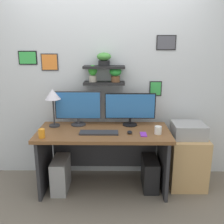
{
  "coord_description": "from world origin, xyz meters",
  "views": [
    {
      "loc": [
        0.13,
        -2.85,
        1.77
      ],
      "look_at": [
        0.1,
        0.05,
        0.96
      ],
      "focal_mm": 41.33,
      "sensor_mm": 36.0,
      "label": 1
    }
  ],
  "objects_px": {
    "coffee_mug": "(158,130)",
    "monitor_right": "(130,108)",
    "computer_tower_left": "(61,174)",
    "desk_lamp": "(53,97)",
    "computer_tower_right": "(150,173)",
    "printer": "(189,130)",
    "computer_mouse": "(130,132)",
    "desk": "(104,146)",
    "pen_cup": "(42,133)",
    "drawer_cabinet": "(186,161)",
    "keyboard": "(99,133)",
    "monitor_left": "(78,107)",
    "cell_phone": "(143,134)"
  },
  "relations": [
    {
      "from": "coffee_mug",
      "to": "computer_tower_left",
      "type": "distance_m",
      "value": 1.29
    },
    {
      "from": "desk_lamp",
      "to": "drawer_cabinet",
      "type": "height_order",
      "value": "desk_lamp"
    },
    {
      "from": "keyboard",
      "to": "printer",
      "type": "xyz_separation_m",
      "value": [
        1.08,
        0.2,
        -0.04
      ]
    },
    {
      "from": "pen_cup",
      "to": "computer_tower_right",
      "type": "bearing_deg",
      "value": 11.61
    },
    {
      "from": "coffee_mug",
      "to": "drawer_cabinet",
      "type": "bearing_deg",
      "value": 27.14
    },
    {
      "from": "computer_mouse",
      "to": "computer_tower_left",
      "type": "bearing_deg",
      "value": 176.64
    },
    {
      "from": "computer_mouse",
      "to": "drawer_cabinet",
      "type": "distance_m",
      "value": 0.88
    },
    {
      "from": "coffee_mug",
      "to": "monitor_right",
      "type": "bearing_deg",
      "value": 133.26
    },
    {
      "from": "desk",
      "to": "computer_mouse",
      "type": "bearing_deg",
      "value": -25.44
    },
    {
      "from": "computer_mouse",
      "to": "coffee_mug",
      "type": "distance_m",
      "value": 0.32
    },
    {
      "from": "desk_lamp",
      "to": "computer_mouse",
      "type": "bearing_deg",
      "value": -14.97
    },
    {
      "from": "cell_phone",
      "to": "pen_cup",
      "type": "height_order",
      "value": "pen_cup"
    },
    {
      "from": "keyboard",
      "to": "computer_mouse",
      "type": "distance_m",
      "value": 0.35
    },
    {
      "from": "drawer_cabinet",
      "to": "coffee_mug",
      "type": "bearing_deg",
      "value": -152.86
    },
    {
      "from": "monitor_right",
      "to": "desk_lamp",
      "type": "distance_m",
      "value": 0.94
    },
    {
      "from": "cell_phone",
      "to": "drawer_cabinet",
      "type": "height_order",
      "value": "cell_phone"
    },
    {
      "from": "drawer_cabinet",
      "to": "computer_tower_right",
      "type": "distance_m",
      "value": 0.49
    },
    {
      "from": "keyboard",
      "to": "drawer_cabinet",
      "type": "xyz_separation_m",
      "value": [
        1.08,
        0.2,
        -0.44
      ]
    },
    {
      "from": "monitor_left",
      "to": "keyboard",
      "type": "xyz_separation_m",
      "value": [
        0.27,
        -0.31,
        -0.22
      ]
    },
    {
      "from": "monitor_right",
      "to": "computer_tower_left",
      "type": "xyz_separation_m",
      "value": [
        -0.84,
        -0.26,
        -0.77
      ]
    },
    {
      "from": "computer_tower_right",
      "to": "monitor_right",
      "type": "bearing_deg",
      "value": 141.06
    },
    {
      "from": "computer_mouse",
      "to": "cell_phone",
      "type": "height_order",
      "value": "computer_mouse"
    },
    {
      "from": "computer_mouse",
      "to": "coffee_mug",
      "type": "height_order",
      "value": "coffee_mug"
    },
    {
      "from": "computer_mouse",
      "to": "computer_tower_left",
      "type": "distance_m",
      "value": 1.0
    },
    {
      "from": "pen_cup",
      "to": "computer_tower_left",
      "type": "relative_size",
      "value": 0.25
    },
    {
      "from": "pen_cup",
      "to": "printer",
      "type": "distance_m",
      "value": 1.73
    },
    {
      "from": "computer_mouse",
      "to": "computer_tower_right",
      "type": "xyz_separation_m",
      "value": [
        0.27,
        0.11,
        -0.57
      ]
    },
    {
      "from": "coffee_mug",
      "to": "computer_tower_left",
      "type": "bearing_deg",
      "value": 177.0
    },
    {
      "from": "desk_lamp",
      "to": "computer_tower_left",
      "type": "xyz_separation_m",
      "value": [
        0.09,
        -0.2,
        -0.92
      ]
    },
    {
      "from": "drawer_cabinet",
      "to": "computer_tower_left",
      "type": "bearing_deg",
      "value": -174.52
    },
    {
      "from": "monitor_right",
      "to": "keyboard",
      "type": "relative_size",
      "value": 1.41
    },
    {
      "from": "desk",
      "to": "computer_tower_left",
      "type": "relative_size",
      "value": 3.86
    },
    {
      "from": "computer_tower_left",
      "to": "monitor_right",
      "type": "bearing_deg",
      "value": 17.11
    },
    {
      "from": "monitor_left",
      "to": "drawer_cabinet",
      "type": "relative_size",
      "value": 0.89
    },
    {
      "from": "monitor_right",
      "to": "coffee_mug",
      "type": "height_order",
      "value": "monitor_right"
    },
    {
      "from": "computer_mouse",
      "to": "pen_cup",
      "type": "xyz_separation_m",
      "value": [
        -0.96,
        -0.14,
        0.04
      ]
    },
    {
      "from": "printer",
      "to": "monitor_right",
      "type": "bearing_deg",
      "value": 171.12
    },
    {
      "from": "pen_cup",
      "to": "drawer_cabinet",
      "type": "xyz_separation_m",
      "value": [
        1.69,
        0.34,
        -0.48
      ]
    },
    {
      "from": "computer_mouse",
      "to": "printer",
      "type": "xyz_separation_m",
      "value": [
        0.73,
        0.2,
        -0.04
      ]
    },
    {
      "from": "pen_cup",
      "to": "computer_mouse",
      "type": "bearing_deg",
      "value": 8.5
    },
    {
      "from": "computer_tower_right",
      "to": "printer",
      "type": "bearing_deg",
      "value": 10.92
    },
    {
      "from": "cell_phone",
      "to": "coffee_mug",
      "type": "xyz_separation_m",
      "value": [
        0.17,
        0.03,
        0.04
      ]
    },
    {
      "from": "desk_lamp",
      "to": "computer_tower_right",
      "type": "bearing_deg",
      "value": -6.57
    },
    {
      "from": "monitor_right",
      "to": "desk_lamp",
      "type": "height_order",
      "value": "desk_lamp"
    },
    {
      "from": "desk",
      "to": "printer",
      "type": "distance_m",
      "value": 1.05
    },
    {
      "from": "drawer_cabinet",
      "to": "cell_phone",
      "type": "bearing_deg",
      "value": -157.49
    },
    {
      "from": "pen_cup",
      "to": "monitor_left",
      "type": "bearing_deg",
      "value": 53.12
    },
    {
      "from": "keyboard",
      "to": "pen_cup",
      "type": "relative_size",
      "value": 4.4
    },
    {
      "from": "coffee_mug",
      "to": "printer",
      "type": "height_order",
      "value": "coffee_mug"
    },
    {
      "from": "monitor_right",
      "to": "desk_lamp",
      "type": "relative_size",
      "value": 1.33
    }
  ]
}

